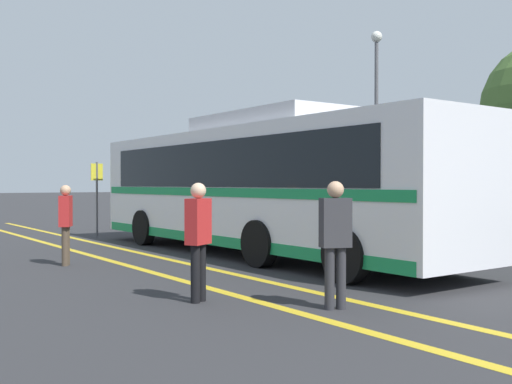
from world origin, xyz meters
TOP-DOWN VIEW (x-y plane):
  - ground_plane at (0.00, 0.00)m, footprint 220.00×220.00m
  - lane_strip_0 at (-0.43, -2.20)m, footprint 32.30×0.20m
  - lane_strip_1 at (-0.43, -3.40)m, footprint 32.30×0.20m
  - curb_strip at (-0.43, 6.60)m, footprint 40.30×0.36m
  - transit_bus at (-0.41, 0.00)m, footprint 12.63×2.81m
  - parked_car_0 at (-11.79, 4.97)m, footprint 4.48×2.20m
  - parked_car_1 at (-6.08, 5.03)m, footprint 4.89×2.29m
  - parked_car_2 at (0.91, 5.40)m, footprint 4.82×2.00m
  - pedestrian_0 at (-1.22, -4.47)m, footprint 0.47×0.39m
  - pedestrian_1 at (3.91, -4.13)m, footprint 0.40×0.47m
  - pedestrian_2 at (5.48, -2.83)m, footprint 0.36×0.47m
  - bus_stop_sign at (-7.52, -1.42)m, footprint 0.07×0.40m
  - street_lamp at (-3.77, 7.82)m, footprint 0.41×0.41m

SIDE VIEW (x-z plane):
  - ground_plane at x=0.00m, z-range 0.00..0.00m
  - lane_strip_0 at x=-0.43m, z-range 0.00..0.01m
  - lane_strip_1 at x=-0.43m, z-range 0.00..0.01m
  - curb_strip at x=-0.43m, z-range 0.00..0.15m
  - parked_car_1 at x=-6.08m, z-range 0.02..1.40m
  - parked_car_2 at x=0.91m, z-range 0.00..1.50m
  - parked_car_0 at x=-11.79m, z-range 0.01..1.50m
  - pedestrian_0 at x=-1.22m, z-range 0.12..1.86m
  - pedestrian_1 at x=3.91m, z-range 0.13..1.91m
  - pedestrian_2 at x=5.48m, z-range 0.13..1.93m
  - bus_stop_sign at x=-7.52m, z-range 0.32..2.81m
  - transit_bus at x=-0.41m, z-range 0.03..3.48m
  - street_lamp at x=-3.77m, z-range 1.03..8.42m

